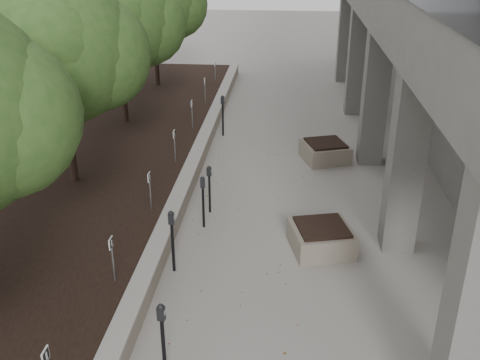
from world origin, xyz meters
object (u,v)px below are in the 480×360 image
at_px(crabapple_tree_3, 62,81).
at_px(parking_meter_5, 223,116).
at_px(parking_meter_1, 163,341).
at_px(parking_meter_4, 209,189).
at_px(parking_meter_3, 203,202).
at_px(planter_back, 325,151).
at_px(crabapple_tree_4, 119,43).
at_px(planter_front, 321,237).
at_px(parking_meter_2, 173,241).
at_px(crabapple_tree_5, 154,20).

distance_m(crabapple_tree_3, parking_meter_5, 6.45).
bearing_deg(parking_meter_1, parking_meter_4, 98.21).
relative_size(parking_meter_3, planter_back, 1.04).
bearing_deg(parking_meter_5, crabapple_tree_4, -174.20).
bearing_deg(planter_front, crabapple_tree_3, 160.32).
bearing_deg(planter_front, parking_meter_4, 150.38).
xyz_separation_m(parking_meter_1, planter_front, (2.67, 4.13, -0.41)).
height_order(parking_meter_1, parking_meter_5, parking_meter_5).
distance_m(crabapple_tree_4, parking_meter_2, 9.43).
bearing_deg(parking_meter_1, crabapple_tree_5, 110.71).
bearing_deg(parking_meter_5, crabapple_tree_5, 131.53).
height_order(crabapple_tree_4, planter_back, crabapple_tree_4).
distance_m(parking_meter_4, planter_front, 3.16).
bearing_deg(crabapple_tree_3, parking_meter_5, 54.88).
distance_m(parking_meter_1, parking_meter_5, 11.36).
distance_m(parking_meter_3, planter_front, 2.90).
height_order(crabapple_tree_4, crabapple_tree_5, same).
xyz_separation_m(crabapple_tree_3, planter_front, (6.50, -2.33, -2.82)).
height_order(parking_meter_4, parking_meter_5, parking_meter_5).
xyz_separation_m(crabapple_tree_5, planter_front, (6.50, -12.33, -2.82)).
bearing_deg(parking_meter_1, parking_meter_3, 98.79).
bearing_deg(parking_meter_2, planter_back, 60.45).
height_order(parking_meter_3, planter_back, parking_meter_3).
relative_size(crabapple_tree_4, parking_meter_5, 3.76).
bearing_deg(crabapple_tree_5, crabapple_tree_4, -90.00).
distance_m(parking_meter_4, parking_meter_5, 5.68).
distance_m(crabapple_tree_5, parking_meter_1, 17.06).
distance_m(crabapple_tree_3, parking_meter_3, 4.73).
height_order(parking_meter_5, planter_back, parking_meter_5).
bearing_deg(crabapple_tree_3, parking_meter_2, -45.70).
height_order(crabapple_tree_4, parking_meter_4, crabapple_tree_4).
height_order(crabapple_tree_3, parking_meter_1, crabapple_tree_3).
bearing_deg(parking_meter_2, planter_front, 18.87).
relative_size(parking_meter_2, parking_meter_4, 1.11).
relative_size(crabapple_tree_3, parking_meter_4, 4.26).
distance_m(parking_meter_2, planter_back, 7.33).
distance_m(parking_meter_1, planter_back, 9.91).
relative_size(crabapple_tree_3, parking_meter_1, 3.83).
relative_size(parking_meter_1, parking_meter_5, 0.98).
bearing_deg(planter_back, planter_front, -93.82).
height_order(parking_meter_2, planter_front, parking_meter_2).
bearing_deg(parking_meter_2, parking_meter_1, -82.60).
relative_size(crabapple_tree_5, parking_meter_5, 3.76).
relative_size(crabapple_tree_5, parking_meter_1, 3.83).
distance_m(crabapple_tree_4, parking_meter_4, 7.33).
xyz_separation_m(crabapple_tree_5, parking_meter_1, (3.83, -16.45, -2.41)).
xyz_separation_m(parking_meter_1, parking_meter_5, (-0.39, 11.35, 0.01)).
xyz_separation_m(crabapple_tree_5, parking_meter_2, (3.38, -13.47, -2.41)).
distance_m(crabapple_tree_5, parking_meter_3, 12.38).
xyz_separation_m(crabapple_tree_4, planter_front, (6.50, -7.33, -2.82)).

